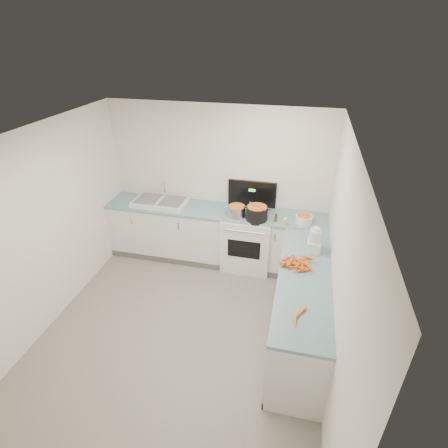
% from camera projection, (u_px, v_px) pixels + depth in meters
% --- Properties ---
extents(floor, '(3.50, 4.00, 0.00)m').
position_uv_depth(floor, '(182.00, 333.00, 4.51)').
color(floor, gray).
rests_on(floor, ground).
extents(ceiling, '(3.50, 4.00, 0.00)m').
position_uv_depth(ceiling, '(166.00, 143.00, 3.28)').
color(ceiling, white).
rests_on(ceiling, ground).
extents(wall_back, '(3.50, 0.00, 2.50)m').
position_uv_depth(wall_back, '(219.00, 184.00, 5.59)').
color(wall_back, white).
rests_on(wall_back, ground).
extents(wall_front, '(3.50, 0.00, 2.50)m').
position_uv_depth(wall_front, '(65.00, 427.00, 2.20)').
color(wall_front, white).
rests_on(wall_front, ground).
extents(wall_left, '(0.00, 4.00, 2.50)m').
position_uv_depth(wall_left, '(39.00, 234.00, 4.24)').
color(wall_left, white).
rests_on(wall_left, ground).
extents(wall_right, '(0.00, 4.00, 2.50)m').
position_uv_depth(wall_right, '(338.00, 275.00, 3.55)').
color(wall_right, white).
rests_on(wall_right, ground).
extents(counter_back, '(3.50, 0.62, 0.94)m').
position_uv_depth(counter_back, '(215.00, 235.00, 5.72)').
color(counter_back, white).
rests_on(counter_back, ground).
extents(counter_right, '(0.62, 2.20, 0.94)m').
position_uv_depth(counter_right, '(301.00, 308.00, 4.24)').
color(counter_right, white).
rests_on(counter_right, ground).
extents(stove, '(0.76, 0.65, 1.36)m').
position_uv_depth(stove, '(248.00, 239.00, 5.59)').
color(stove, white).
rests_on(stove, ground).
extents(sink, '(0.86, 0.52, 0.31)m').
position_uv_depth(sink, '(160.00, 202.00, 5.65)').
color(sink, white).
rests_on(sink, counter_back).
extents(steel_pot, '(0.34, 0.34, 0.20)m').
position_uv_depth(steel_pot, '(237.00, 212.00, 5.25)').
color(steel_pot, silver).
rests_on(steel_pot, stove).
extents(black_pot, '(0.37, 0.37, 0.23)m').
position_uv_depth(black_pot, '(257.00, 214.00, 5.16)').
color(black_pot, black).
rests_on(black_pot, stove).
extents(wooden_spoon, '(0.27, 0.24, 0.01)m').
position_uv_depth(wooden_spoon, '(257.00, 206.00, 5.10)').
color(wooden_spoon, '#AD7A47').
rests_on(wooden_spoon, black_pot).
extents(mixing_bowl, '(0.31, 0.31, 0.11)m').
position_uv_depth(mixing_bowl, '(304.00, 219.00, 5.10)').
color(mixing_bowl, white).
rests_on(mixing_bowl, counter_back).
extents(extract_bottle, '(0.04, 0.04, 0.10)m').
position_uv_depth(extract_bottle, '(276.00, 218.00, 5.13)').
color(extract_bottle, '#593319').
rests_on(extract_bottle, counter_back).
extents(spice_jar, '(0.06, 0.06, 0.10)m').
position_uv_depth(spice_jar, '(285.00, 222.00, 5.03)').
color(spice_jar, '#E5B266').
rests_on(spice_jar, counter_back).
extents(food_processor, '(0.17, 0.20, 0.33)m').
position_uv_depth(food_processor, '(314.00, 241.00, 4.42)').
color(food_processor, white).
rests_on(food_processor, counter_right).
extents(carrot_pile, '(0.48, 0.36, 0.09)m').
position_uv_depth(carrot_pile, '(296.00, 263.00, 4.19)').
color(carrot_pile, orange).
rests_on(carrot_pile, counter_right).
extents(peeled_carrots, '(0.14, 0.30, 0.04)m').
position_uv_depth(peeled_carrots, '(297.00, 316.00, 3.45)').
color(peeled_carrots, orange).
rests_on(peeled_carrots, counter_right).
extents(peelings, '(0.23, 0.25, 0.01)m').
position_uv_depth(peelings, '(149.00, 198.00, 5.68)').
color(peelings, tan).
rests_on(peelings, sink).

